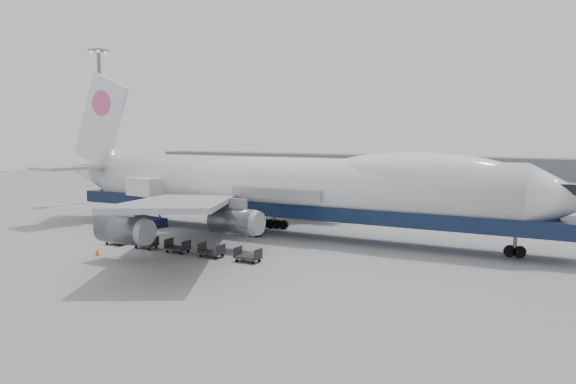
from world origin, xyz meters
The scene contains 12 objects.
ground centered at (0.00, 0.00, 0.00)m, with size 260.00×260.00×0.00m, color gray.
apron_line centered at (0.00, -6.00, 0.01)m, with size 60.00×0.15×0.01m, color gold.
hangar centered at (-10.00, 70.00, 3.50)m, with size 110.00×8.00×7.00m, color slate.
floodlight_mast centered at (-42.00, 24.00, 14.27)m, with size 2.40×2.40×25.43m.
airliner centered at (0.64, 12.00, 5.62)m, with size 67.00×55.30×19.98m.
catering_truck centered at (-17.70, 8.52, 3.45)m, with size 5.42×4.12×6.12m.
traffic_cone centered at (-9.98, -6.49, 0.30)m, with size 0.43×0.43×0.64m.
dolly_0 centered at (-12.21, -1.86, 0.53)m, with size 2.30×1.35×1.30m.
dolly_1 centered at (-8.12, -1.86, 0.53)m, with size 2.30×1.35×1.30m.
dolly_2 centered at (-4.03, -1.86, 0.53)m, with size 2.30×1.35×1.30m.
dolly_3 centered at (0.05, -1.86, 0.53)m, with size 2.30×1.35×1.30m.
dolly_4 centered at (4.14, -1.86, 0.53)m, with size 2.30×1.35×1.30m.
Camera 1 is at (31.45, -43.69, 11.62)m, focal length 35.00 mm.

